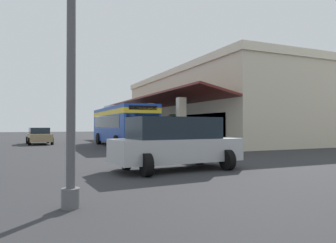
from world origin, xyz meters
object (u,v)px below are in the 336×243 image
Objects in this scene: transit_bus at (121,123)px; parked_sedan_tan at (39,136)px; parked_suv_silver at (175,143)px; pedestrian at (153,140)px; potted_palm at (176,138)px.

transit_bus is 8.24m from parked_sedan_tan.
parked_suv_silver is 20.00m from parked_sedan_tan.
potted_palm is at bearing 148.53° from pedestrian.
parked_suv_silver is 4.15m from pedestrian.
pedestrian is (9.94, -1.01, -0.91)m from transit_bus.
parked_sedan_tan is 1.65× the size of potted_palm.
transit_bus is at bearing -102.39° from potted_palm.
parked_suv_silver is at bearing 12.64° from parked_sedan_tan.
pedestrian is at bearing -31.47° from potted_palm.
parked_suv_silver is 14.43m from potted_palm.
transit_bus is at bearing 174.18° from pedestrian.
parked_suv_silver is at bearing -9.32° from pedestrian.
potted_palm is at bearing 154.75° from parked_suv_silver.
pedestrian is 10.51m from potted_palm.
pedestrian is at bearing 170.68° from parked_suv_silver.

